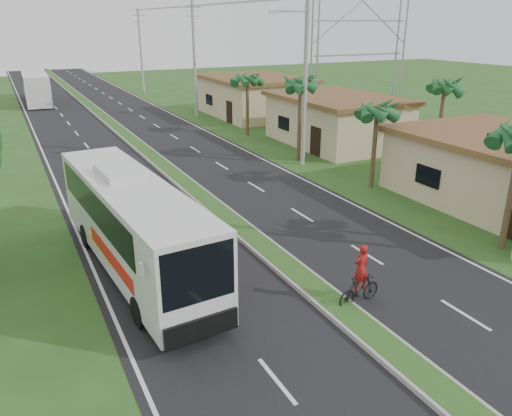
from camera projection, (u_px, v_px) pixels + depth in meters
name	position (u px, v px, depth m)	size (l,w,h in m)	color
ground	(380.00, 345.00, 14.69)	(180.00, 180.00, 0.00)	#2C4A1B
road_asphalt	(171.00, 173.00, 31.39)	(14.00, 160.00, 0.02)	black
median_strip	(171.00, 171.00, 31.35)	(1.20, 160.00, 0.18)	gray
lane_edge_left	(58.00, 188.00, 28.55)	(0.12, 160.00, 0.01)	silver
lane_edge_right	(265.00, 160.00, 34.23)	(0.12, 160.00, 0.01)	silver
shop_mid	(336.00, 120.00, 38.34)	(7.60, 10.60, 3.67)	tan
shop_far	(255.00, 96.00, 50.01)	(8.60, 11.60, 3.82)	tan
palm_verge_b	(377.00, 111.00, 27.17)	(2.40, 2.40, 5.05)	#473321
palm_verge_c	(301.00, 84.00, 32.49)	(2.40, 2.40, 5.85)	#473321
palm_verge_d	(247.00, 79.00, 40.42)	(2.40, 2.40, 5.25)	#473321
palm_behind_shop	(445.00, 86.00, 32.90)	(2.40, 2.40, 5.65)	#473321
utility_pole_b	(305.00, 67.00, 31.12)	(3.20, 0.28, 12.00)	gray
utility_pole_c	(194.00, 58.00, 48.03)	(1.60, 0.28, 11.00)	gray
utility_pole_d	(141.00, 50.00, 64.82)	(1.60, 0.28, 10.50)	gray
billboard_lattice	(360.00, 46.00, 46.67)	(10.18, 1.18, 12.07)	gray
coach_bus_main	(132.00, 219.00, 18.44)	(3.26, 11.80, 3.77)	silver
coach_bus_far	(36.00, 86.00, 57.77)	(2.95, 11.81, 3.42)	silver
motorcyclist	(360.00, 284.00, 16.56)	(1.78, 0.65, 2.19)	black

